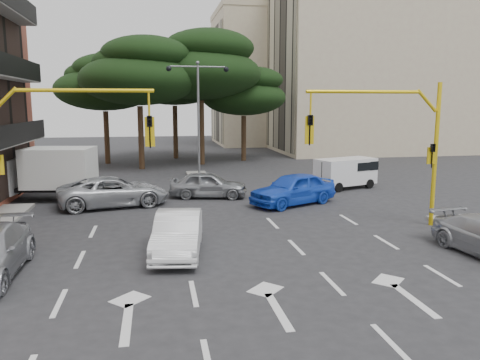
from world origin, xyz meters
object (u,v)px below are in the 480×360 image
at_px(signal_mast_right, 397,135).
at_px(car_white_hatch, 178,233).
at_px(car_blue_compact, 293,189).
at_px(van_white, 346,173).
at_px(box_truck_a, 40,174).
at_px(signal_mast_left, 44,139).
at_px(street_lamp_center, 198,99).
at_px(car_silver_cross_a, 114,192).
at_px(car_silver_cross_b, 208,185).

xyz_separation_m(signal_mast_right, car_white_hatch, (-9.04, -1.92, -3.17)).
bearing_deg(signal_mast_right, car_blue_compact, 119.05).
xyz_separation_m(car_white_hatch, van_white, (10.73, 10.93, 0.22)).
relative_size(car_white_hatch, box_truck_a, 0.76).
bearing_deg(car_white_hatch, car_blue_compact, 56.03).
bearing_deg(signal_mast_left, street_lamp_center, 64.09).
bearing_deg(car_white_hatch, box_truck_a, 130.59).
xyz_separation_m(signal_mast_left, street_lamp_center, (6.80, 14.01, 1.54)).
distance_m(signal_mast_left, car_silver_cross_a, 7.23).
height_order(car_silver_cross_a, box_truck_a, box_truck_a).
xyz_separation_m(street_lamp_center, car_blue_compact, (3.99, -8.93, -4.61)).
xyz_separation_m(signal_mast_right, signal_mast_left, (-13.61, 0.00, 0.00)).
bearing_deg(street_lamp_center, car_silver_cross_b, -90.82).
height_order(signal_mast_left, street_lamp_center, street_lamp_center).
xyz_separation_m(signal_mast_right, car_silver_cross_b, (-6.90, 7.64, -3.16)).
xyz_separation_m(car_white_hatch, car_silver_cross_a, (-2.82, 8.19, 0.03)).
bearing_deg(car_silver_cross_a, van_white, -90.33).
height_order(car_white_hatch, box_truck_a, box_truck_a).
distance_m(signal_mast_left, car_silver_cross_b, 10.65).
xyz_separation_m(car_blue_compact, car_silver_cross_a, (-9.04, 1.20, -0.06)).
distance_m(car_white_hatch, car_silver_cross_b, 9.80).
bearing_deg(car_blue_compact, street_lamp_center, 178.15).
relative_size(signal_mast_right, signal_mast_left, 1.00).
bearing_deg(signal_mast_left, van_white, 30.48).
bearing_deg(box_truck_a, car_blue_compact, -96.29).
xyz_separation_m(street_lamp_center, van_white, (8.50, -5.00, -4.49)).
relative_size(signal_mast_left, car_white_hatch, 1.38).
bearing_deg(street_lamp_center, van_white, -30.47).
bearing_deg(car_blue_compact, signal_mast_left, -90.71).
height_order(car_silver_cross_a, van_white, van_white).
relative_size(car_blue_compact, car_silver_cross_a, 0.88).
bearing_deg(box_truck_a, signal_mast_left, -156.95).
relative_size(signal_mast_right, box_truck_a, 1.04).
xyz_separation_m(car_blue_compact, car_silver_cross_b, (-4.08, 2.57, -0.09)).
xyz_separation_m(signal_mast_right, car_silver_cross_a, (-11.86, 6.27, -3.13)).
height_order(car_white_hatch, car_silver_cross_b, car_silver_cross_b).
bearing_deg(van_white, street_lamp_center, -139.87).
distance_m(car_blue_compact, car_silver_cross_b, 4.82).
xyz_separation_m(signal_mast_right, car_blue_compact, (-2.82, 5.07, -3.07)).
bearing_deg(car_white_hatch, car_silver_cross_b, 85.04).
relative_size(signal_mast_right, car_silver_cross_a, 1.11).
height_order(signal_mast_right, car_blue_compact, signal_mast_right).
relative_size(car_white_hatch, car_blue_compact, 0.91).
height_order(car_white_hatch, van_white, van_white).
relative_size(car_white_hatch, car_silver_cross_a, 0.80).
height_order(street_lamp_center, box_truck_a, street_lamp_center).
distance_m(car_silver_cross_a, van_white, 13.83).
bearing_deg(box_truck_a, street_lamp_center, -50.05).
bearing_deg(car_silver_cross_a, car_blue_compact, -109.30).
distance_m(signal_mast_left, box_truck_a, 9.15).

